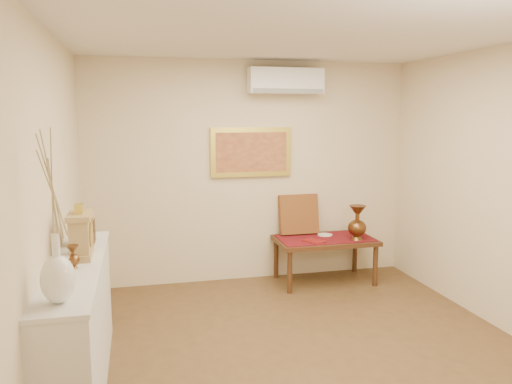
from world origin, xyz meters
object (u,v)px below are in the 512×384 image
object	(u,v)px
mantel_clock	(81,235)
low_table	(325,244)
display_ledge	(79,327)
white_vase	(54,216)
wooden_chest	(85,230)
brass_urn_tall	(357,219)

from	to	relation	value
mantel_clock	low_table	xyz separation A→B (m)	(2.65, 1.71, -0.67)
display_ledge	white_vase	bearing A→B (deg)	-90.08
wooden_chest	mantel_clock	bearing A→B (deg)	-88.54
white_vase	mantel_clock	bearing A→B (deg)	88.16
display_ledge	low_table	distance (m)	3.27
white_vase	brass_urn_tall	distance (m)	3.98
wooden_chest	low_table	distance (m)	3.03
display_ledge	low_table	size ratio (longest dim) A/B	1.68
mantel_clock	white_vase	bearing A→B (deg)	-91.84
brass_urn_tall	wooden_chest	bearing A→B (deg)	-159.02
white_vase	wooden_chest	bearing A→B (deg)	89.13
brass_urn_tall	display_ledge	world-z (taller)	brass_urn_tall
display_ledge	low_table	world-z (taller)	display_ledge
wooden_chest	low_table	size ratio (longest dim) A/B	0.20
brass_urn_tall	low_table	bearing A→B (deg)	153.60
mantel_clock	low_table	size ratio (longest dim) A/B	0.34
display_ledge	wooden_chest	world-z (taller)	wooden_chest
white_vase	mantel_clock	world-z (taller)	white_vase
white_vase	low_table	distance (m)	3.91
brass_urn_tall	low_table	size ratio (longest dim) A/B	0.42
wooden_chest	low_table	bearing A→B (deg)	26.42
low_table	mantel_clock	bearing A→B (deg)	-147.05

